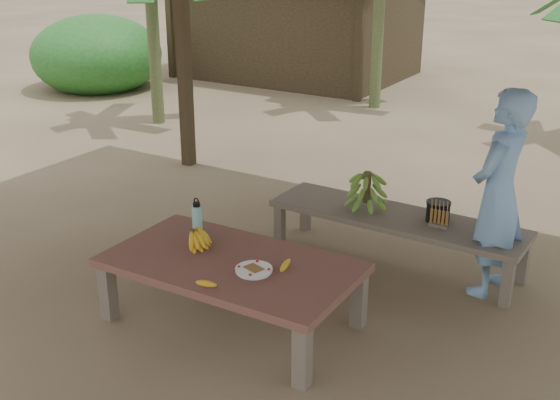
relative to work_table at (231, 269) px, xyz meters
The scene contains 13 objects.
ground 0.69m from the work_table, 69.76° to the left, with size 80.00×80.00×0.00m, color brown.
work_table is the anchor object (origin of this frame).
bench 1.66m from the work_table, 67.49° to the left, with size 2.21×0.65×0.45m.
ripe_banana_bunch 0.41m from the work_table, behind, with size 0.25×0.22×0.15m, color yellow, non-canonical shape.
plate 0.26m from the work_table, 15.62° to the right, with size 0.26×0.26×0.04m.
loose_banana_front 0.42m from the work_table, 78.25° to the right, with size 0.04×0.14×0.04m, color yellow.
loose_banana_side 0.41m from the work_table, 14.98° to the left, with size 0.04×0.16×0.04m, color yellow.
water_flask 0.61m from the work_table, 151.55° to the left, with size 0.08×0.08×0.29m.
green_banana_stalk 1.59m from the work_table, 77.21° to the left, with size 0.31×0.31×0.35m, color #598C2D, non-canonical shape.
cooking_pot 1.87m from the work_table, 58.58° to the left, with size 0.19×0.19×0.17m, color black.
skewer_rack 1.80m from the work_table, 55.17° to the left, with size 0.18×0.08×0.24m, color #A57F47, non-canonical shape.
woman 2.12m from the work_table, 45.08° to the left, with size 0.60×0.39×1.65m, color #7BADE9.
hut 9.56m from the work_table, 116.90° to the left, with size 4.40×3.43×2.85m.
Camera 1 is at (2.46, -4.18, 2.71)m, focal length 45.00 mm.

